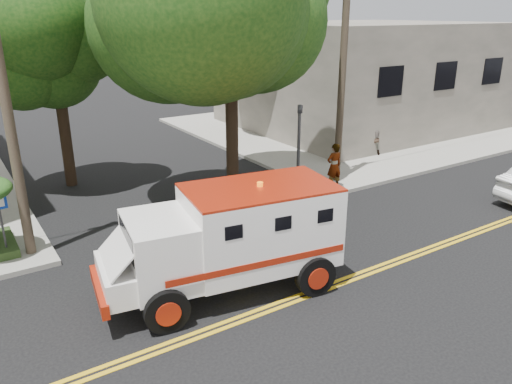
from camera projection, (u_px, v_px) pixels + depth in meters
ground at (312, 293)px, 12.67m from camera, size 100.00×100.00×0.00m
sidewalk_ne at (345, 128)px, 30.20m from camera, size 17.00×17.00×0.15m
building_right at (361, 74)px, 30.31m from camera, size 14.00×12.00×6.00m
utility_pole_left at (6, 103)px, 13.01m from camera, size 0.28×0.28×9.00m
utility_pole_right at (342, 73)px, 19.25m from camera, size 0.28×0.28×9.00m
tree_left at (63, 40)px, 18.65m from camera, size 4.48×4.20×7.70m
tree_right at (261, 24)px, 27.56m from camera, size 4.80×4.50×8.20m
traffic_signal at (299, 142)px, 18.27m from camera, size 0.15×0.18×3.60m
accessibility_sign at (1, 216)px, 13.91m from camera, size 0.45×0.10×2.02m
armored_truck at (232, 235)px, 12.32m from camera, size 6.20×3.13×2.70m
pedestrian_a at (334, 166)px, 19.46m from camera, size 0.69×0.48×1.81m
pedestrian_b at (373, 138)px, 24.14m from camera, size 0.97×0.89×1.61m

